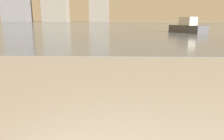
# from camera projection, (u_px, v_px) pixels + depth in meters

# --- Properties ---
(harbor_water) EXTENTS (180.00, 110.00, 0.01)m
(harbor_water) POSITION_uv_depth(u_px,v_px,m) (120.00, 24.00, 60.36)
(harbor_water) COLOR slate
(harbor_water) RESTS_ON ground_plane
(harbor_boat_3) EXTENTS (2.72, 3.76, 1.35)m
(harbor_boat_3) POSITION_uv_depth(u_px,v_px,m) (188.00, 27.00, 19.24)
(harbor_boat_3) COLOR #4C4C51
(harbor_boat_3) RESTS_ON harbor_water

